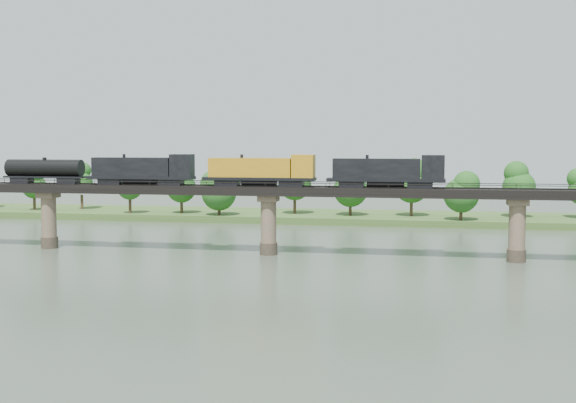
# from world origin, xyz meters

# --- Properties ---
(ground) EXTENTS (400.00, 400.00, 0.00)m
(ground) POSITION_xyz_m (0.00, 0.00, 0.00)
(ground) COLOR #364335
(ground) RESTS_ON ground
(far_bank) EXTENTS (300.00, 24.00, 1.60)m
(far_bank) POSITION_xyz_m (0.00, 85.00, 0.80)
(far_bank) COLOR #345321
(far_bank) RESTS_ON ground
(bridge) EXTENTS (236.00, 30.00, 11.50)m
(bridge) POSITION_xyz_m (0.00, 30.00, 5.46)
(bridge) COLOR #473A2D
(bridge) RESTS_ON ground
(bridge_superstructure) EXTENTS (220.00, 4.90, 0.75)m
(bridge_superstructure) POSITION_xyz_m (0.00, 30.00, 11.79)
(bridge_superstructure) COLOR black
(bridge_superstructure) RESTS_ON bridge
(far_treeline) EXTENTS (289.06, 17.54, 13.60)m
(far_treeline) POSITION_xyz_m (-8.21, 80.52, 8.83)
(far_treeline) COLOR #382619
(far_treeline) RESTS_ON far_bank
(freight_train) EXTENTS (76.88, 3.00, 5.29)m
(freight_train) POSITION_xyz_m (-8.40, 30.00, 14.03)
(freight_train) COLOR black
(freight_train) RESTS_ON bridge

